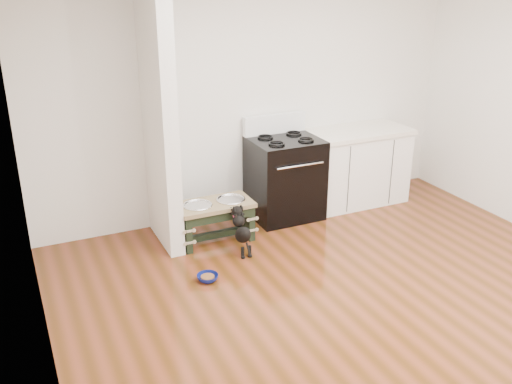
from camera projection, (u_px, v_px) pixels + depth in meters
ground at (377, 317)px, 4.73m from camera, size 5.00×5.00×0.00m
room_shell at (395, 127)px, 4.13m from camera, size 5.00×5.00×5.00m
partition_wall at (159, 116)px, 5.54m from camera, size 0.15×0.80×2.70m
oven_range at (285, 177)px, 6.47m from camera, size 0.76×0.69×1.14m
cabinet_run at (356, 166)px, 6.87m from camera, size 1.24×0.64×0.91m
dog_feeder at (215, 214)px, 5.92m from camera, size 0.79×0.42×0.45m
puppy at (241, 229)px, 5.69m from camera, size 0.14×0.40×0.48m
floor_bowl at (208, 278)px, 5.25m from camera, size 0.26×0.26×0.06m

